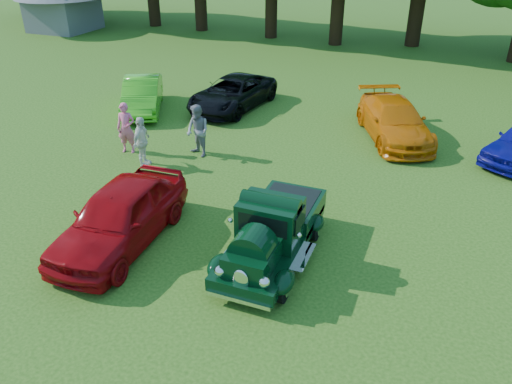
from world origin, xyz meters
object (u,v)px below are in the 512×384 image
at_px(spectator_grey, 198,131).
at_px(spectator_white, 142,142).
at_px(hero_pickup, 273,232).
at_px(back_car_lime, 142,95).
at_px(red_convertible, 120,216).
at_px(spectator_pink, 126,128).
at_px(back_car_black, 233,93).
at_px(back_car_orange, 394,120).

relative_size(spectator_grey, spectator_white, 1.07).
bearing_deg(hero_pickup, spectator_grey, 133.54).
bearing_deg(spectator_white, spectator_grey, -50.97).
height_order(back_car_lime, spectator_white, spectator_white).
bearing_deg(hero_pickup, back_car_lime, 137.97).
relative_size(hero_pickup, spectator_white, 2.51).
height_order(hero_pickup, spectator_white, spectator_white).
relative_size(red_convertible, back_car_lime, 1.09).
distance_m(red_convertible, back_car_lime, 10.11).
xyz_separation_m(red_convertible, back_car_lime, (-5.04, 8.76, -0.09)).
xyz_separation_m(red_convertible, spectator_pink, (-3.13, 4.84, 0.11)).
xyz_separation_m(back_car_black, spectator_grey, (0.92, -4.99, 0.24)).
bearing_deg(back_car_black, back_car_lime, -146.57).
bearing_deg(back_car_lime, back_car_orange, -23.15).
xyz_separation_m(hero_pickup, spectator_white, (-5.79, 3.29, 0.13)).
relative_size(hero_pickup, back_car_black, 0.88).
relative_size(spectator_pink, spectator_white, 1.06).
distance_m(hero_pickup, red_convertible, 3.86).
relative_size(hero_pickup, back_car_lime, 1.01).
bearing_deg(spectator_pink, back_car_orange, 14.91).
relative_size(red_convertible, back_car_orange, 0.95).
distance_m(hero_pickup, spectator_pink, 7.99).
distance_m(back_car_black, back_car_orange, 7.05).
bearing_deg(spectator_pink, back_car_lime, 101.92).
distance_m(spectator_pink, spectator_white, 1.33).
relative_size(red_convertible, back_car_black, 0.95).
relative_size(hero_pickup, back_car_orange, 0.88).
relative_size(back_car_lime, back_car_black, 0.87).
height_order(spectator_grey, spectator_white, spectator_grey).
xyz_separation_m(red_convertible, back_car_orange, (5.41, 9.58, -0.08)).
height_order(hero_pickup, back_car_orange, hero_pickup).
height_order(back_car_lime, back_car_orange, back_car_orange).
height_order(back_car_orange, spectator_pink, spectator_pink).
xyz_separation_m(hero_pickup, back_car_black, (-5.35, 9.66, -0.05)).
bearing_deg(spectator_pink, back_car_black, 60.57).
relative_size(back_car_lime, spectator_white, 2.48).
xyz_separation_m(back_car_lime, spectator_white, (3.02, -4.66, 0.15)).
xyz_separation_m(hero_pickup, spectator_grey, (-4.44, 4.67, 0.19)).
relative_size(back_car_black, spectator_white, 2.84).
bearing_deg(spectator_grey, red_convertible, -55.33).
xyz_separation_m(red_convertible, spectator_white, (-2.02, 4.11, 0.07)).
bearing_deg(back_car_orange, back_car_lime, 159.38).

